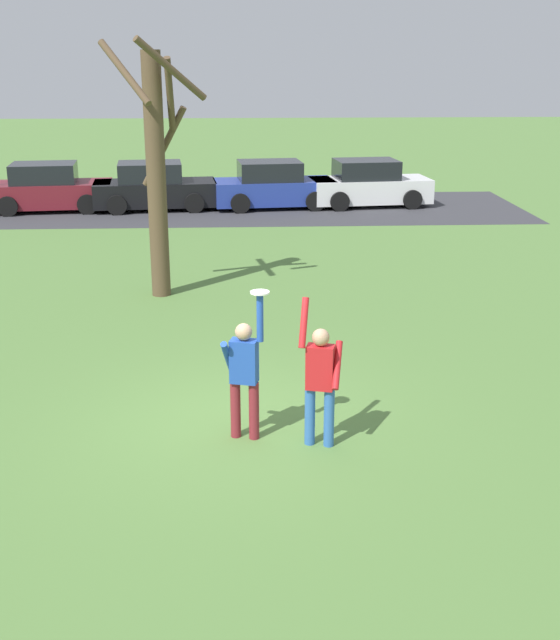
# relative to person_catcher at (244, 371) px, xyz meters

# --- Properties ---
(ground_plane) EXTENTS (120.00, 120.00, 0.00)m
(ground_plane) POSITION_rel_person_catcher_xyz_m (-0.08, 0.51, -0.98)
(ground_plane) COLOR #567F3D
(person_catcher) EXTENTS (0.58, 0.48, 2.08)m
(person_catcher) POSITION_rel_person_catcher_xyz_m (0.00, 0.00, 0.00)
(person_catcher) COLOR maroon
(person_catcher) RESTS_ON ground_plane
(person_defender) EXTENTS (0.61, 0.53, 2.04)m
(person_defender) POSITION_rel_person_catcher_xyz_m (1.00, -0.27, -0.00)
(person_defender) COLOR #3366B7
(person_defender) RESTS_ON ground_plane
(frisbee_disc) EXTENTS (0.25, 0.25, 0.02)m
(frisbee_disc) POSITION_rel_person_catcher_xyz_m (0.22, -0.06, 1.11)
(frisbee_disc) COLOR white
(frisbee_disc) RESTS_ON person_catcher
(parked_car_maroon) EXTENTS (4.26, 2.36, 1.59)m
(parked_car_maroon) POSITION_rel_person_catcher_xyz_m (-6.48, 17.58, -0.25)
(parked_car_maroon) COLOR maroon
(parked_car_maroon) RESTS_ON ground_plane
(parked_car_black) EXTENTS (4.26, 2.36, 1.59)m
(parked_car_black) POSITION_rel_person_catcher_xyz_m (-2.96, 17.65, -0.25)
(parked_car_black) COLOR black
(parked_car_black) RESTS_ON ground_plane
(parked_car_blue) EXTENTS (4.26, 2.36, 1.59)m
(parked_car_blue) POSITION_rel_person_catcher_xyz_m (1.11, 17.78, -0.25)
(parked_car_blue) COLOR #233893
(parked_car_blue) RESTS_ON ground_plane
(parked_car_white) EXTENTS (4.26, 2.36, 1.59)m
(parked_car_white) POSITION_rel_person_catcher_xyz_m (4.46, 17.99, -0.25)
(parked_car_white) COLOR white
(parked_car_white) RESTS_ON ground_plane
(parking_strip) EXTENTS (20.89, 6.40, 0.01)m
(parking_strip) POSITION_rel_person_catcher_xyz_m (-0.80, 17.61, -0.98)
(parking_strip) COLOR #38383D
(parking_strip) RESTS_ON ground_plane
(bare_tree_tall) EXTENTS (2.19, 1.84, 5.38)m
(bare_tree_tall) POSITION_rel_person_catcher_xyz_m (-1.76, 7.09, 1.82)
(bare_tree_tall) COLOR brown
(bare_tree_tall) RESTS_ON ground_plane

